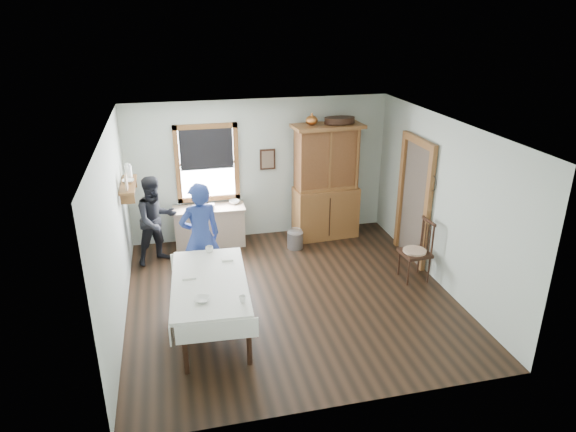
{
  "coord_description": "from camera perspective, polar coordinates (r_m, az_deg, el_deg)",
  "views": [
    {
      "loc": [
        -1.65,
        -6.87,
        4.23
      ],
      "look_at": [
        0.04,
        0.3,
        1.24
      ],
      "focal_mm": 32.0,
      "sensor_mm": 36.0,
      "label": 1
    }
  ],
  "objects": [
    {
      "name": "woman_blue",
      "position": [
        8.22,
        -9.67,
        -2.72
      ],
      "size": [
        0.67,
        0.52,
        1.65
      ],
      "primitive_type": "imported",
      "rotation": [
        0.0,
        0.0,
        3.36
      ],
      "color": "navy",
      "rests_on": "room"
    },
    {
      "name": "wicker_basket",
      "position": [
        10.09,
        2.75,
        -2.1
      ],
      "size": [
        0.36,
        0.27,
        0.2
      ],
      "primitive_type": "cube",
      "rotation": [
        0.0,
        0.0,
        0.08
      ],
      "color": "olive",
      "rests_on": "room"
    },
    {
      "name": "china_hutch",
      "position": [
        9.93,
        4.27,
        3.77
      ],
      "size": [
        1.35,
        0.71,
        2.24
      ],
      "primitive_type": "cube",
      "rotation": [
        0.0,
        0.0,
        0.06
      ],
      "color": "brown",
      "rests_on": "room"
    },
    {
      "name": "doorway",
      "position": [
        9.26,
        13.9,
        2.07
      ],
      "size": [
        0.09,
        1.14,
        2.22
      ],
      "color": "#4E4237",
      "rests_on": "room"
    },
    {
      "name": "wall_shelf",
      "position": [
        8.84,
        -17.34,
        3.57
      ],
      "size": [
        0.24,
        1.0,
        0.44
      ],
      "color": "brown",
      "rests_on": "room"
    },
    {
      "name": "pail",
      "position": [
        9.72,
        0.8,
        -2.68
      ],
      "size": [
        0.35,
        0.35,
        0.32
      ],
      "primitive_type": "cube",
      "rotation": [
        0.0,
        0.0,
        0.2
      ],
      "color": "#989AA0",
      "rests_on": "room"
    },
    {
      "name": "counter_bowl",
      "position": [
        9.85,
        -5.98,
        1.56
      ],
      "size": [
        0.24,
        0.24,
        0.06
      ],
      "primitive_type": "imported",
      "rotation": [
        0.0,
        0.0,
        0.22
      ],
      "color": "white",
      "rests_on": "work_counter"
    },
    {
      "name": "spindle_chair",
      "position": [
        8.73,
        13.96,
        -3.71
      ],
      "size": [
        0.52,
        0.52,
        1.06
      ],
      "primitive_type": "cube",
      "rotation": [
        0.0,
        0.0,
        0.06
      ],
      "color": "black",
      "rests_on": "room"
    },
    {
      "name": "figure_dark",
      "position": [
        9.27,
        -14.41,
        -0.79
      ],
      "size": [
        0.89,
        0.82,
        1.47
      ],
      "primitive_type": "imported",
      "rotation": [
        0.0,
        0.0,
        0.47
      ],
      "color": "black",
      "rests_on": "room"
    },
    {
      "name": "room",
      "position": [
        7.63,
        0.22,
        -0.1
      ],
      "size": [
        5.01,
        5.01,
        2.7
      ],
      "color": "black",
      "rests_on": "ground"
    },
    {
      "name": "table_cup_a",
      "position": [
        7.88,
        -8.73,
        -3.67
      ],
      "size": [
        0.15,
        0.15,
        0.09
      ],
      "primitive_type": "imported",
      "rotation": [
        0.0,
        0.0,
        0.3
      ],
      "color": "white",
      "rests_on": "dining_table"
    },
    {
      "name": "counter_book",
      "position": [
        9.72,
        -10.26,
        0.89
      ],
      "size": [
        0.28,
        0.29,
        0.02
      ],
      "primitive_type": "imported",
      "rotation": [
        0.0,
        0.0,
        0.71
      ],
      "color": "brown",
      "rests_on": "work_counter"
    },
    {
      "name": "window",
      "position": [
        9.71,
        -9.0,
        6.26
      ],
      "size": [
        1.18,
        0.07,
        1.48
      ],
      "color": "white",
      "rests_on": "room"
    },
    {
      "name": "shelf_bowl",
      "position": [
        8.85,
        -17.35,
        3.74
      ],
      "size": [
        0.22,
        0.22,
        0.05
      ],
      "primitive_type": "imported",
      "color": "white",
      "rests_on": "wall_shelf"
    },
    {
      "name": "rug_beater",
      "position": [
        8.63,
        15.81,
        4.32
      ],
      "size": [
        0.01,
        0.27,
        0.27
      ],
      "primitive_type": "torus",
      "rotation": [
        0.0,
        1.57,
        0.0
      ],
      "color": "black",
      "rests_on": "room"
    },
    {
      "name": "work_counter",
      "position": [
        9.86,
        -8.69,
        -1.15
      ],
      "size": [
        1.35,
        0.55,
        0.77
      ],
      "primitive_type": "cube",
      "rotation": [
        0.0,
        0.0,
        -0.03
      ],
      "color": "tan",
      "rests_on": "room"
    },
    {
      "name": "dining_table",
      "position": [
        7.31,
        -8.57,
        -9.8
      ],
      "size": [
        1.15,
        2.04,
        0.79
      ],
      "primitive_type": "cube",
      "rotation": [
        0.0,
        0.0,
        -0.06
      ],
      "color": "white",
      "rests_on": "room"
    },
    {
      "name": "table_bowl",
      "position": [
        6.64,
        -9.53,
        -9.13
      ],
      "size": [
        0.28,
        0.28,
        0.06
      ],
      "primitive_type": "imported",
      "rotation": [
        0.0,
        0.0,
        -0.32
      ],
      "color": "white",
      "rests_on": "dining_table"
    },
    {
      "name": "framed_picture",
      "position": [
        9.87,
        -2.27,
        6.3
      ],
      "size": [
        0.3,
        0.04,
        0.4
      ],
      "primitive_type": "cube",
      "color": "black",
      "rests_on": "room"
    },
    {
      "name": "table_cup_b",
      "position": [
        6.56,
        -5.09,
        -9.15
      ],
      "size": [
        0.1,
        0.1,
        0.09
      ],
      "primitive_type": "imported",
      "rotation": [
        0.0,
        0.0,
        -0.04
      ],
      "color": "white",
      "rests_on": "dining_table"
    }
  ]
}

